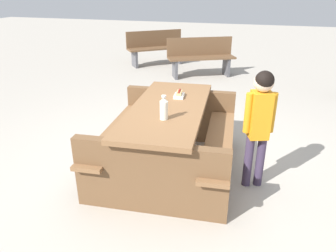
{
  "coord_description": "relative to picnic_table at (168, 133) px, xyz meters",
  "views": [
    {
      "loc": [
        -3.06,
        -0.9,
        1.94
      ],
      "look_at": [
        0.0,
        0.0,
        0.52
      ],
      "focal_mm": 34.43,
      "sensor_mm": 36.0,
      "label": 1
    }
  ],
  "objects": [
    {
      "name": "hotdog_tray",
      "position": [
        0.34,
        -0.03,
        0.34
      ],
      "size": [
        0.19,
        0.13,
        0.08
      ],
      "color": "white",
      "rests_on": "picnic_table"
    },
    {
      "name": "ground_plane",
      "position": [
        0.0,
        0.0,
        -0.44
      ],
      "size": [
        30.0,
        30.0,
        0.0
      ],
      "primitive_type": "plane",
      "color": "#ADA599",
      "rests_on": "ground"
    },
    {
      "name": "child_in_coat",
      "position": [
        -0.07,
        -0.94,
        0.34
      ],
      "size": [
        0.22,
        0.29,
        1.22
      ],
      "color": "#3F334C",
      "rests_on": "ground"
    },
    {
      "name": "soda_bottle",
      "position": [
        -0.34,
        -0.06,
        0.42
      ],
      "size": [
        0.08,
        0.08,
        0.24
      ],
      "color": "silver",
      "rests_on": "picnic_table"
    },
    {
      "name": "picnic_table",
      "position": [
        0.0,
        0.0,
        0.0
      ],
      "size": [
        1.91,
        1.54,
        0.75
      ],
      "color": "brown",
      "rests_on": "ground"
    },
    {
      "name": "park_bench_mid",
      "position": [
        4.92,
        1.78,
        0.0
      ],
      "size": [
        1.25,
        1.42,
        0.85
      ],
      "color": "brown",
      "rests_on": "ground"
    },
    {
      "name": "park_bench_near",
      "position": [
        4.1,
        0.44,
        0.0
      ],
      "size": [
        1.03,
        1.52,
        0.85
      ],
      "color": "brown",
      "rests_on": "ground"
    }
  ]
}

